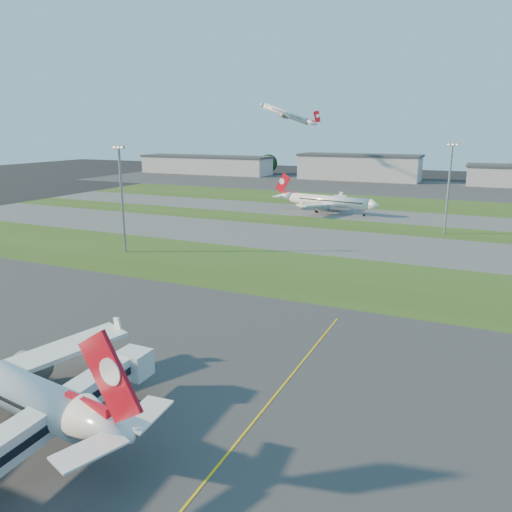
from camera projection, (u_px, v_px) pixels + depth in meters
The scene contains 19 objects.
ground at pixel (220, 403), 55.44m from camera, with size 700.00×700.00×0.00m, color black.
apron_near at pixel (220, 403), 55.44m from camera, with size 300.00×70.00×0.01m, color #333335.
grass_strip_a at pixel (343, 279), 101.25m from camera, with size 300.00×34.00×0.01m, color #354A18.
taxiway_a at pixel (376, 245), 130.32m from camera, with size 300.00×32.00×0.01m, color #515154.
grass_strip_b at pixel (393, 229), 152.34m from camera, with size 300.00×18.00×0.01m, color #354A18.
taxiway_b at pixel (404, 217), 171.72m from camera, with size 300.00×26.00×0.01m, color #515154.
grass_strip_c at pixel (416, 205), 200.79m from camera, with size 300.00×40.00×0.01m, color #354A18.
apron_far at pixel (432, 189), 253.65m from camera, with size 400.00×80.00×0.01m, color #333335.
yellow_line at pixel (261, 413), 53.42m from camera, with size 0.25×60.00×0.02m, color gold.
jet_bridge at pixel (43, 421), 44.98m from camera, with size 4.20×26.90×6.20m.
airliner_taxiing at pixel (328, 201), 180.12m from camera, with size 38.42×32.34×12.06m.
airliner_departing at pixel (286, 114), 275.74m from camera, with size 32.33×27.13×10.23m.
light_mast_west at pixel (122, 192), 119.78m from camera, with size 3.20×0.70×25.80m.
light_mast_centre at pixel (449, 183), 140.87m from camera, with size 3.20×0.70×25.80m.
hangar_far_west at pixel (206, 164), 339.09m from camera, with size 91.80×23.00×12.20m.
hangar_west at pixel (359, 167), 296.35m from camera, with size 71.40×23.00×15.20m.
tree_far_west at pixel (168, 161), 366.60m from camera, with size 11.00×11.00×12.00m.
tree_west at pixel (268, 163), 335.92m from camera, with size 12.10×12.10×13.20m.
tree_mid_west at pixel (405, 170), 296.40m from camera, with size 9.90×9.90×10.80m.
Camera 1 is at (24.33, -43.50, 29.55)m, focal length 35.00 mm.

